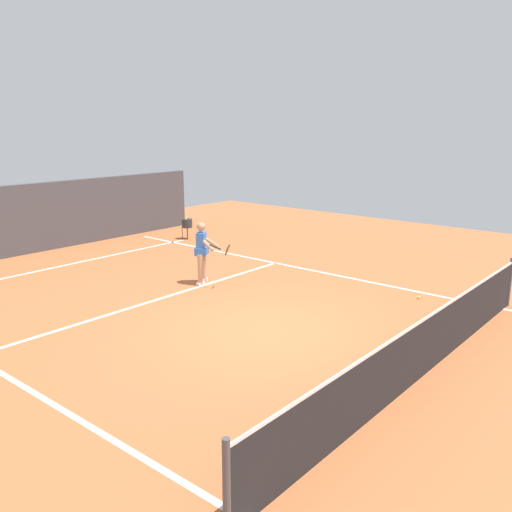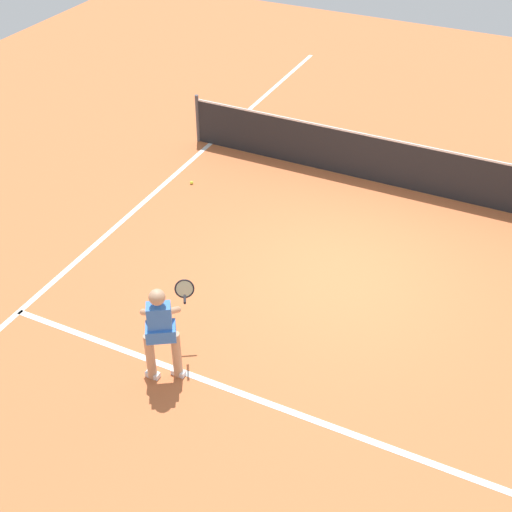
% 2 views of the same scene
% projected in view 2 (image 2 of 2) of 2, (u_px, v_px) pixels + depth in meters
% --- Properties ---
extents(ground_plane, '(26.09, 26.09, 0.00)m').
position_uv_depth(ground_plane, '(343.00, 273.00, 11.58)').
color(ground_plane, '#C66638').
extents(service_line_marking, '(8.45, 0.10, 0.01)m').
position_uv_depth(service_line_marking, '(264.00, 402.00, 9.32)').
color(service_line_marking, white).
rests_on(service_line_marking, ground).
extents(sideline_left_marking, '(0.10, 18.07, 0.01)m').
position_uv_depth(sideline_left_marking, '(132.00, 213.00, 13.05)').
color(sideline_left_marking, white).
rests_on(sideline_left_marking, ground).
extents(court_net, '(9.13, 0.08, 1.08)m').
position_uv_depth(court_net, '(399.00, 164.00, 13.52)').
color(court_net, '#4C4C51').
rests_on(court_net, ground).
extents(tennis_player, '(0.68, 1.14, 1.55)m').
position_uv_depth(tennis_player, '(161.00, 330.00, 9.23)').
color(tennis_player, tan).
rests_on(tennis_player, ground).
extents(tennis_ball_near, '(0.07, 0.07, 0.07)m').
position_uv_depth(tennis_ball_near, '(192.00, 183.00, 13.88)').
color(tennis_ball_near, '#D1E533').
rests_on(tennis_ball_near, ground).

